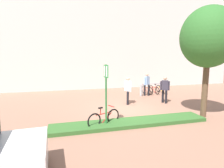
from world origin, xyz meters
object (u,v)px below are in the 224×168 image
bike_rack_cluster (154,89)px  person_suited_dark (165,88)px  tree_sidewalk (209,38)px  person_shirt_white (128,89)px  person_casual_tan (147,83)px  parking_sign_post (106,87)px  bike_at_sign (104,118)px  bollard_steel (141,90)px

bike_rack_cluster → person_suited_dark: bearing=-106.0°
bike_rack_cluster → tree_sidewalk: bearing=-94.3°
tree_sidewalk → person_shirt_white: 5.20m
person_casual_tan → person_suited_dark: (0.08, -2.46, 0.00)m
tree_sidewalk → person_suited_dark: tree_sidewalk is taller
person_casual_tan → parking_sign_post: bearing=-129.0°
parking_sign_post → person_shirt_white: bearing=57.3°
tree_sidewalk → parking_sign_post: tree_sidewalk is taller
person_shirt_white → bike_at_sign: bearing=-124.5°
person_casual_tan → person_shirt_white: (-2.31, -2.15, 0.00)m
tree_sidewalk → person_suited_dark: (-0.43, 2.99, -2.87)m
bike_rack_cluster → person_casual_tan: person_casual_tan is taller
tree_sidewalk → person_shirt_white: bearing=130.5°
bike_at_sign → person_shirt_white: 4.02m
bike_rack_cluster → bollard_steel: size_ratio=2.34×
tree_sidewalk → person_suited_dark: bearing=98.1°
parking_sign_post → bollard_steel: (3.99, 5.48, -1.28)m
parking_sign_post → person_suited_dark: parking_sign_post is taller
bike_rack_cluster → bollard_steel: 1.65m
bike_at_sign → parking_sign_post: bearing=-69.4°
person_shirt_white → person_suited_dark: bearing=-7.4°
tree_sidewalk → parking_sign_post: (-5.02, -0.12, -2.13)m
bollard_steel → person_casual_tan: 0.75m
parking_sign_post → bollard_steel: bearing=54.0°
bike_at_sign → bollard_steel: bearing=52.8°
bollard_steel → person_shirt_white: person_shirt_white is taller
person_casual_tan → person_shirt_white: bearing=-137.1°
tree_sidewalk → person_suited_dark: 4.17m
tree_sidewalk → person_casual_tan: 6.18m
bike_rack_cluster → bollard_steel: (-1.49, -0.71, 0.10)m
tree_sidewalk → bike_rack_cluster: tree_sidewalk is taller
parking_sign_post → bike_rack_cluster: bearing=48.5°
tree_sidewalk → bollard_steel: 6.43m
person_casual_tan → person_suited_dark: same height
bike_rack_cluster → bollard_steel: bollard_steel is taller
bike_at_sign → person_shirt_white: person_shirt_white is taller
tree_sidewalk → person_casual_tan: tree_sidewalk is taller
bollard_steel → person_shirt_white: bearing=-131.0°
parking_sign_post → person_casual_tan: size_ratio=1.55×
bollard_steel → tree_sidewalk: bearing=-79.2°
parking_sign_post → bike_at_sign: bearing=110.6°
parking_sign_post → bike_at_sign: (-0.06, 0.15, -1.38)m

